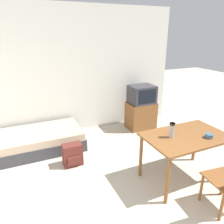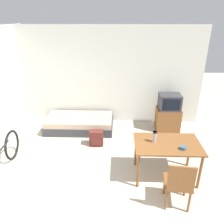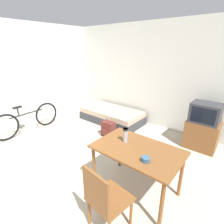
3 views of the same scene
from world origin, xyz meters
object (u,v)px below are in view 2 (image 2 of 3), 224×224
object	(u,v)px
backpack	(96,138)
tv	(168,113)
wooden_chair	(179,183)
mate_bowl	(183,148)
thermos_flask	(155,136)
bicycle	(0,160)
dining_table	(167,147)
daybed	(80,123)

from	to	relation	value
backpack	tv	bearing A→B (deg)	25.03
wooden_chair	mate_bowl	world-z (taller)	wooden_chair
mate_bowl	tv	bearing A→B (deg)	84.69
tv	mate_bowl	world-z (taller)	tv
tv	mate_bowl	size ratio (longest dim) A/B	9.43
wooden_chair	backpack	xyz separation A→B (m)	(-1.50, 1.83, -0.31)
tv	wooden_chair	xyz separation A→B (m)	(-0.38, -2.71, 0.01)
tv	wooden_chair	bearing A→B (deg)	-97.96
tv	thermos_flask	distance (m)	2.04
bicycle	mate_bowl	size ratio (longest dim) A/B	16.04
bicycle	backpack	distance (m)	2.09
mate_bowl	backpack	distance (m)	2.17
tv	mate_bowl	xyz separation A→B (m)	(-0.20, -2.12, 0.28)
dining_table	wooden_chair	xyz separation A→B (m)	(0.05, -0.77, -0.15)
tv	thermos_flask	world-z (taller)	tv
mate_bowl	backpack	xyz separation A→B (m)	(-1.68, 1.25, -0.58)
daybed	bicycle	xyz separation A→B (m)	(-1.22, -1.91, 0.16)
dining_table	wooden_chair	world-z (taller)	wooden_chair
wooden_chair	thermos_flask	world-z (taller)	thermos_flask
tv	wooden_chair	distance (m)	2.74
dining_table	mate_bowl	distance (m)	0.32
tv	bicycle	distance (m)	4.15
backpack	mate_bowl	bearing A→B (deg)	-36.66
tv	bicycle	bearing A→B (deg)	-151.39
tv	dining_table	bearing A→B (deg)	-102.56
thermos_flask	daybed	bearing A→B (deg)	133.86
daybed	tv	distance (m)	2.44
thermos_flask	backpack	xyz separation A→B (m)	(-1.20, 1.02, -0.67)
dining_table	bicycle	xyz separation A→B (m)	(-3.21, -0.05, -0.32)
dining_table	wooden_chair	size ratio (longest dim) A/B	1.36
tv	thermos_flask	size ratio (longest dim) A/B	4.62
daybed	wooden_chair	bearing A→B (deg)	-52.28
wooden_chair	mate_bowl	xyz separation A→B (m)	(0.18, 0.59, 0.27)
daybed	bicycle	distance (m)	2.27
bicycle	mate_bowl	xyz separation A→B (m)	(3.44, -0.14, 0.44)
thermos_flask	bicycle	bearing A→B (deg)	-178.19
bicycle	daybed	bearing A→B (deg)	57.29
daybed	bicycle	bearing A→B (deg)	-122.71
thermos_flask	tv	bearing A→B (deg)	70.45
tv	mate_bowl	distance (m)	2.15
thermos_flask	backpack	distance (m)	1.71
daybed	mate_bowl	distance (m)	3.07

